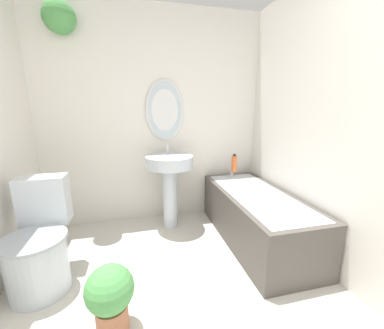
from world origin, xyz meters
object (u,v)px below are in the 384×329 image
(bathtub, at_px, (256,216))
(pedestal_sink, at_px, (170,175))
(shampoo_bottle, at_px, (234,164))
(toilet, at_px, (39,247))
(potted_plant, at_px, (110,296))

(bathtub, bearing_deg, pedestal_sink, 148.26)
(shampoo_bottle, bearing_deg, toilet, -158.12)
(pedestal_sink, relative_size, shampoo_bottle, 4.32)
(potted_plant, bearing_deg, pedestal_sink, 66.03)
(shampoo_bottle, distance_m, potted_plant, 1.90)
(potted_plant, bearing_deg, toilet, 135.20)
(toilet, height_order, bathtub, toilet)
(bathtub, distance_m, shampoo_bottle, 0.70)
(bathtub, relative_size, potted_plant, 3.35)
(shampoo_bottle, relative_size, potted_plant, 0.48)
(pedestal_sink, bearing_deg, bathtub, -31.74)
(pedestal_sink, bearing_deg, shampoo_bottle, 5.10)
(pedestal_sink, distance_m, shampoo_bottle, 0.79)
(bathtub, height_order, potted_plant, bathtub)
(pedestal_sink, height_order, potted_plant, pedestal_sink)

